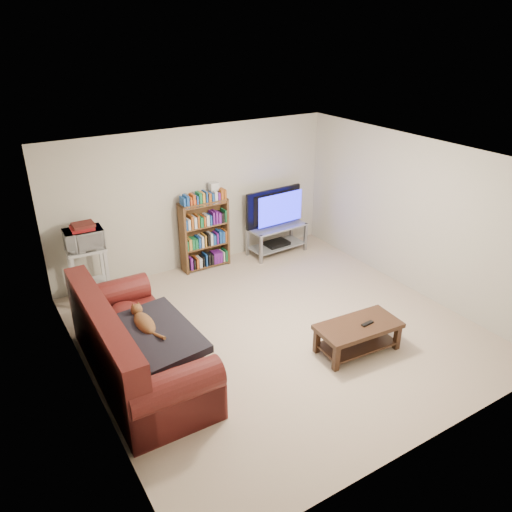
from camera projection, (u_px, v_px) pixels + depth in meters
floor at (277, 330)px, 6.96m from camera, size 5.00×5.00×0.00m
ceiling at (281, 160)px, 5.93m from camera, size 5.00×5.00×0.00m
wall_back at (196, 199)px, 8.37m from camera, size 5.00×0.00×5.00m
wall_front at (433, 350)px, 4.52m from camera, size 5.00×0.00×5.00m
wall_left at (82, 303)px, 5.26m from camera, size 0.00×5.00×5.00m
wall_right at (414, 216)px, 7.63m from camera, size 0.00×5.00×5.00m
sofa at (133, 352)px, 5.90m from camera, size 1.07×2.44×1.04m
blanket at (152, 337)px, 5.76m from camera, size 1.03×1.29×0.20m
cat at (144, 323)px, 5.90m from camera, size 0.27×0.67×0.20m
coffee_table at (358, 332)px, 6.41m from camera, size 1.12×0.62×0.40m
remote at (367, 323)px, 6.35m from camera, size 0.18×0.06×0.02m
tv_stand at (277, 235)px, 9.12m from camera, size 1.10×0.54×0.54m
television at (277, 208)px, 8.91m from camera, size 1.16×0.21×0.67m
dvd_player at (277, 243)px, 9.19m from camera, size 0.45×0.32×0.06m
bookshelf at (205, 234)px, 8.48m from camera, size 0.84×0.26×1.21m
shelf_clutter at (208, 194)px, 8.24m from camera, size 0.61×0.19×0.28m
microwave_stand at (88, 268)px, 7.45m from camera, size 0.57×0.42×0.88m
microwave at (84, 239)px, 7.26m from camera, size 0.56×0.39×0.30m
game_boxes at (82, 228)px, 7.18m from camera, size 0.33×0.29×0.05m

